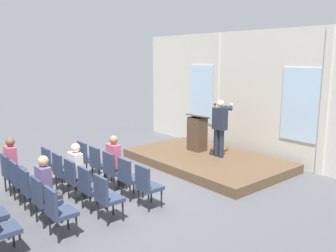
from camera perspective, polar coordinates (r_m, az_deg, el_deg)
name	(u,v)px	position (r m, az deg, el deg)	size (l,w,h in m)	color
ground_plane	(110,191)	(8.67, -9.43, -10.30)	(13.12, 13.12, 0.00)	#4C4C51
rear_partition	(246,95)	(11.51, 12.53, 4.98)	(9.53, 0.14, 3.94)	beige
stage_platform	(206,160)	(10.58, 6.23, -5.51)	(4.59, 2.87, 0.25)	brown
speaker	(220,124)	(10.31, 8.41, 0.30)	(0.50, 0.69, 1.68)	#232838
mic_stand	(214,143)	(10.70, 7.45, -2.78)	(0.28, 0.28, 1.55)	black
lectern	(197,133)	(11.03, 4.74, -1.15)	(0.60, 0.48, 1.16)	#4C3828
chair_r0_c0	(86,156)	(9.68, -13.07, -4.80)	(0.46, 0.44, 0.94)	black
chair_r0_c1	(99,162)	(9.10, -11.12, -5.74)	(0.46, 0.44, 0.94)	black
chair_r0_c2	(113,168)	(8.54, -8.90, -6.80)	(0.46, 0.44, 0.94)	black
audience_r0_c2	(116,160)	(8.52, -8.48, -5.40)	(0.36, 0.39, 1.33)	#2D2D33
chair_r0_c3	(129,176)	(7.99, -6.37, -7.99)	(0.46, 0.44, 0.94)	black
chair_r0_c4	(147,184)	(7.47, -3.45, -9.33)	(0.46, 0.44, 0.94)	black
chair_r1_c0	(51,163)	(9.31, -18.38, -5.73)	(0.46, 0.44, 0.94)	black
chair_r1_c1	(62,170)	(8.71, -16.72, -6.79)	(0.46, 0.44, 0.94)	black
chair_r1_c2	(75,177)	(8.12, -14.80, -8.00)	(0.46, 0.44, 0.94)	black
audience_r1_c2	(78,168)	(8.09, -14.33, -6.65)	(0.36, 0.39, 1.30)	#2D2D33
chair_r1_c3	(90,186)	(7.54, -12.56, -9.39)	(0.46, 0.44, 0.94)	black
chair_r1_c4	(106,195)	(6.98, -9.94, -10.99)	(0.46, 0.44, 0.94)	black
chair_r2_c0	(11,171)	(9.03, -24.11, -6.67)	(0.46, 0.44, 0.94)	black
audience_r2_c0	(13,162)	(8.99, -23.71, -5.38)	(0.36, 0.39, 1.32)	#2D2D33
chair_r2_c1	(20,179)	(8.40, -22.81, -7.86)	(0.46, 0.44, 0.94)	black
chair_r2_c2	(31,187)	(7.79, -21.30, -9.23)	(0.46, 0.44, 0.94)	black
chair_r2_c3	(43,197)	(7.19, -19.52, -10.82)	(0.46, 0.44, 0.94)	black
audience_r2_c3	(47,186)	(7.14, -19.02, -9.13)	(0.36, 0.39, 1.34)	#2D2D33
chair_r2_c4	(58,209)	(6.60, -17.39, -12.69)	(0.46, 0.44, 0.94)	black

